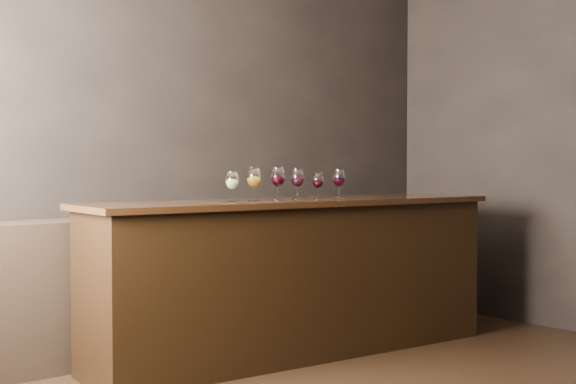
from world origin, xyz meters
TOP-DOWN VIEW (x-y plane):
  - room_shell at (-0.23, 0.11)m, footprint 5.02×4.52m
  - bar_counter at (0.41, 1.35)m, footprint 2.88×0.83m
  - bar_top at (0.41, 1.35)m, footprint 2.98×0.91m
  - back_bar_shelf at (-0.49, 2.03)m, footprint 2.55×0.40m
  - glass_white at (-0.10, 1.37)m, footprint 0.08×0.08m
  - glass_amber at (0.08, 1.38)m, footprint 0.09×0.09m
  - glass_red_a at (0.27, 1.37)m, footprint 0.09×0.09m
  - glass_red_b at (0.41, 1.34)m, footprint 0.09×0.09m
  - glass_red_c at (0.59, 1.34)m, footprint 0.08×0.08m
  - glass_red_d at (0.77, 1.33)m, footprint 0.08×0.08m

SIDE VIEW (x-z plane):
  - back_bar_shelf at x=-0.49m, z-range 0.00..0.92m
  - bar_counter at x=0.41m, z-range 0.00..0.99m
  - bar_top at x=0.41m, z-range 0.99..1.03m
  - glass_red_c at x=0.59m, z-range 1.06..1.24m
  - glass_white at x=-0.10m, z-range 1.06..1.25m
  - glass_red_d at x=0.77m, z-range 1.07..1.26m
  - glass_red_b at x=0.41m, z-range 1.07..1.27m
  - glass_amber at x=0.08m, z-range 1.07..1.28m
  - glass_red_a at x=0.27m, z-range 1.07..1.29m
  - room_shell at x=-0.23m, z-range 0.40..3.21m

